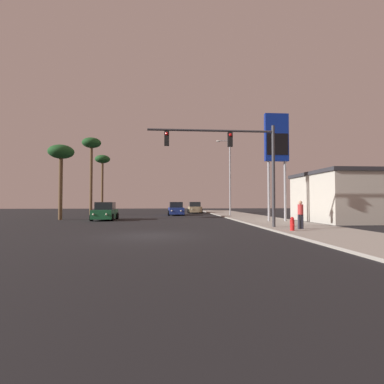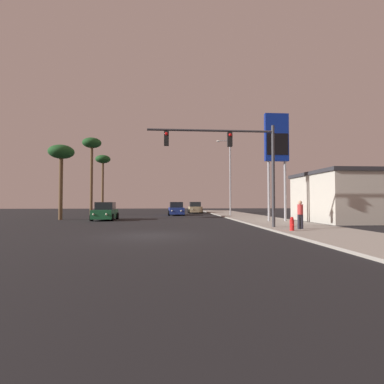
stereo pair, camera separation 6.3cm
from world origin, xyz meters
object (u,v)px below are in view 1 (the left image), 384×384
Objects in this scene: car_green at (105,212)px; street_lamp at (229,173)px; gas_station_sign at (277,143)px; palm_tree_far at (102,162)px; fire_hydrant at (292,224)px; palm_tree_near at (61,155)px; car_tan at (195,208)px; pedestrian_on_sidewalk at (301,213)px; palm_tree_mid at (91,148)px; traffic_light_mast at (237,154)px; car_blue at (176,209)px.

car_green is 0.48× the size of street_lamp.
gas_station_sign is 0.97× the size of palm_tree_far.
palm_tree_near is at bearing 142.46° from fire_hydrant.
car_tan is 17.01m from palm_tree_far.
palm_tree_far is 1.30× the size of palm_tree_near.
pedestrian_on_sidewalk reaches higher than car_green.
palm_tree_mid is at bearing 128.57° from pedestrian_on_sidewalk.
traffic_light_mast reaches higher than car_green.
palm_tree_near is at bearing -162.34° from street_lamp.
palm_tree_far is at bearing 128.14° from gas_station_sign.
street_lamp is 1.00× the size of gas_station_sign.
palm_tree_far is (-18.49, 32.26, 7.05)m from pedestrian_on_sidewalk.
gas_station_sign is 10.35m from fire_hydrant.
car_green is 7.01m from palm_tree_near.
palm_tree_far reaches higher than car_blue.
car_green is at bearing -69.55° from palm_tree_mid.
gas_station_sign is at bearing 103.77° from car_tan.
palm_tree_near reaches higher than car_green.
palm_tree_near reaches higher than fire_hydrant.
gas_station_sign is at bearing 75.09° from fire_hydrant.
palm_tree_near is (-19.31, 5.13, -0.43)m from gas_station_sign.
gas_station_sign is at bearing 50.43° from traffic_light_mast.
car_green reaches higher than fire_hydrant.
car_blue is 0.61× the size of palm_tree_near.
car_green and car_tan have the same top height.
gas_station_sign is 19.98m from palm_tree_near.
car_tan is 21.71m from palm_tree_near.
street_lamp reaches higher than palm_tree_near.
car_tan is 0.53× the size of traffic_light_mast.
street_lamp reaches higher than fire_hydrant.
street_lamp is at bearing -38.95° from palm_tree_far.
car_blue is at bearing 120.31° from gas_station_sign.
palm_tree_near is at bearing -91.86° from palm_tree_mid.
palm_tree_near is (-17.16, 13.19, 5.70)m from fire_hydrant.
palm_tree_mid reaches higher than palm_tree_near.
palm_tree_far is at bearing 141.05° from street_lamp.
car_blue is 20.20m from traffic_light_mast.
palm_tree_mid reaches higher than traffic_light_mast.
gas_station_sign reaches higher than pedestrian_on_sidewalk.
car_tan is 26.59m from traffic_light_mast.
palm_tree_far is at bearing 94.25° from palm_tree_mid.
palm_tree_mid is at bearing -9.13° from car_blue.
palm_tree_far reaches higher than palm_tree_near.
street_lamp is 19.31m from fire_hydrant.
pedestrian_on_sidewalk is at bearing 97.81° from car_tan.
car_green is 2.59× the size of pedestrian_on_sidewalk.
traffic_light_mast is at bearing -36.57° from palm_tree_near.
gas_station_sign reaches higher than traffic_light_mast.
palm_tree_mid is at bearing -70.87° from car_green.
car_green is 22.58m from palm_tree_far.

